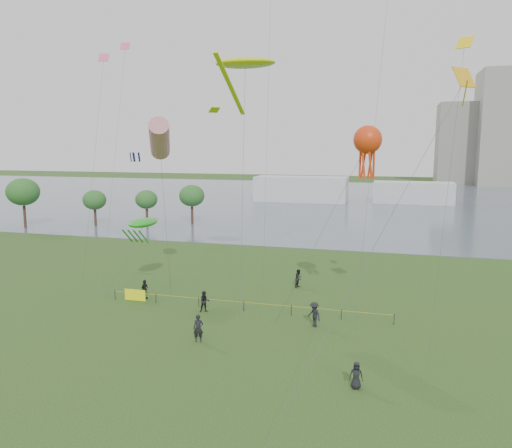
# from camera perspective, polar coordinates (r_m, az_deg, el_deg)

# --- Properties ---
(ground_plane) EXTENTS (400.00, 400.00, 0.00)m
(ground_plane) POSITION_cam_1_polar(r_m,az_deg,el_deg) (29.14, -5.51, -18.85)
(ground_plane) COLOR #1E3A12
(lake) EXTENTS (400.00, 120.00, 0.08)m
(lake) POSITION_cam_1_polar(r_m,az_deg,el_deg) (125.10, 11.00, 2.65)
(lake) COLOR #4F5C6C
(lake) RESTS_ON ground_plane
(building_mid) EXTENTS (20.00, 20.00, 38.00)m
(building_mid) POSITION_cam_1_polar(r_m,az_deg,el_deg) (189.66, 26.92, 9.72)
(building_mid) COLOR gray
(building_mid) RESTS_ON ground_plane
(building_low) EXTENTS (16.00, 18.00, 28.00)m
(building_low) POSITION_cam_1_polar(r_m,az_deg,el_deg) (193.34, 22.35, 8.50)
(building_low) COLOR slate
(building_low) RESTS_ON ground_plane
(pavilion_left) EXTENTS (22.00, 8.00, 6.00)m
(pavilion_left) POSITION_cam_1_polar(r_m,az_deg,el_deg) (121.38, 5.19, 4.00)
(pavilion_left) COLOR silver
(pavilion_left) RESTS_ON ground_plane
(pavilion_right) EXTENTS (18.00, 7.00, 5.00)m
(pavilion_right) POSITION_cam_1_polar(r_m,az_deg,el_deg) (122.60, 17.51, 3.43)
(pavilion_right) COLOR silver
(pavilion_right) RESTS_ON ground_plane
(trees) EXTENTS (29.89, 15.78, 8.23)m
(trees) POSITION_cam_1_polar(r_m,az_deg,el_deg) (87.75, -17.67, 3.11)
(trees) COLOR #3A221A
(trees) RESTS_ON ground_plane
(fence) EXTENTS (24.07, 0.07, 1.05)m
(fence) POSITION_cam_1_polar(r_m,az_deg,el_deg) (43.84, -9.16, -8.40)
(fence) COLOR black
(fence) RESTS_ON ground_plane
(spectator_a) EXTENTS (1.07, 0.99, 1.75)m
(spectator_a) POSITION_cam_1_polar(r_m,az_deg,el_deg) (41.66, -5.89, -8.81)
(spectator_a) COLOR black
(spectator_a) RESTS_ON ground_plane
(spectator_b) EXTENTS (1.41, 1.33, 1.92)m
(spectator_b) POSITION_cam_1_polar(r_m,az_deg,el_deg) (38.47, 6.67, -10.23)
(spectator_b) COLOR black
(spectator_b) RESTS_ON ground_plane
(spectator_c) EXTENTS (0.51, 1.06, 1.75)m
(spectator_c) POSITION_cam_1_polar(r_m,az_deg,el_deg) (45.90, -12.61, -7.30)
(spectator_c) COLOR black
(spectator_c) RESTS_ON ground_plane
(spectator_d) EXTENTS (0.80, 0.55, 1.57)m
(spectator_d) POSITION_cam_1_polar(r_m,az_deg,el_deg) (29.86, 11.38, -16.60)
(spectator_d) COLOR black
(spectator_d) RESTS_ON ground_plane
(spectator_f) EXTENTS (0.80, 0.63, 1.94)m
(spectator_f) POSITION_cam_1_polar(r_m,az_deg,el_deg) (35.70, -6.60, -11.76)
(spectator_f) COLOR black
(spectator_f) RESTS_ON ground_plane
(spectator_g) EXTENTS (0.88, 1.01, 1.78)m
(spectator_g) POSITION_cam_1_polar(r_m,az_deg,el_deg) (48.49, 4.90, -6.20)
(spectator_g) COLOR black
(spectator_g) RESTS_ON ground_plane
(kite_stingray) EXTENTS (5.39, 10.16, 21.09)m
(kite_stingray) POSITION_cam_1_polar(r_m,az_deg,el_deg) (45.64, -1.28, 17.85)
(kite_stingray) COLOR #3F3F42
(kite_windsock) EXTENTS (4.24, 5.08, 16.03)m
(kite_windsock) POSITION_cam_1_polar(r_m,az_deg,el_deg) (45.72, -10.97, 9.53)
(kite_windsock) COLOR #3F3F42
(kite_creature) EXTENTS (2.69, 6.62, 6.75)m
(kite_creature) POSITION_cam_1_polar(r_m,az_deg,el_deg) (48.18, -12.80, 0.10)
(kite_creature) COLOR #3F3F42
(kite_octopus) EXTENTS (7.48, 3.45, 15.05)m
(kite_octopus) POSITION_cam_1_polar(r_m,az_deg,el_deg) (38.40, 12.64, 9.26)
(kite_octopus) COLOR #3F3F42
(kite_delta) EXTENTS (9.83, 15.23, 18.19)m
(kite_delta) POSITION_cam_1_polar(r_m,az_deg,el_deg) (31.99, 21.83, 13.52)
(kite_delta) COLOR #3F3F42
(small_kites) EXTENTS (31.26, 15.25, 10.23)m
(small_kites) POSITION_cam_1_polar(r_m,az_deg,el_deg) (45.24, -0.72, 22.94)
(small_kites) COLOR #E5598C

